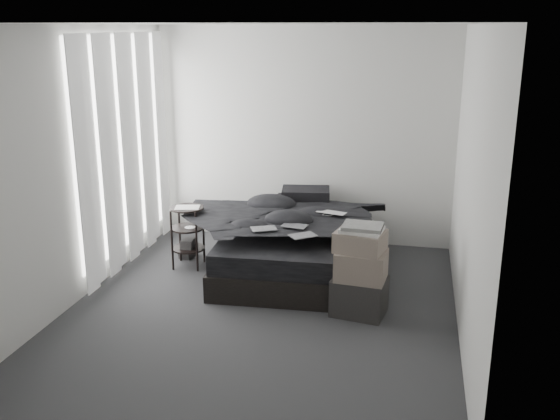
% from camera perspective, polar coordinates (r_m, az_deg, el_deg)
% --- Properties ---
extents(floor, '(3.60, 4.20, 0.01)m').
position_cam_1_polar(floor, '(6.00, -1.68, -9.03)').
color(floor, '#2D2E30').
rests_on(floor, ground).
extents(ceiling, '(3.60, 4.20, 0.01)m').
position_cam_1_polar(ceiling, '(5.41, -1.91, 16.66)').
color(ceiling, white).
rests_on(ceiling, ground).
extents(wall_back, '(3.60, 0.01, 2.60)m').
position_cam_1_polar(wall_back, '(7.57, 2.14, 6.73)').
color(wall_back, silver).
rests_on(wall_back, ground).
extents(wall_front, '(3.60, 0.01, 2.60)m').
position_cam_1_polar(wall_front, '(3.65, -9.93, -4.36)').
color(wall_front, silver).
rests_on(wall_front, ground).
extents(wall_left, '(0.01, 4.20, 2.60)m').
position_cam_1_polar(wall_left, '(6.25, -18.05, 3.82)').
color(wall_left, silver).
rests_on(wall_left, ground).
extents(wall_right, '(0.01, 4.20, 2.60)m').
position_cam_1_polar(wall_right, '(5.42, 17.01, 2.06)').
color(wall_right, silver).
rests_on(wall_right, ground).
extents(window_left, '(0.02, 2.00, 2.30)m').
position_cam_1_polar(window_left, '(7.00, -14.27, 5.84)').
color(window_left, white).
rests_on(window_left, wall_left).
extents(curtain_left, '(0.06, 2.12, 2.48)m').
position_cam_1_polar(curtain_left, '(6.99, -13.86, 5.27)').
color(curtain_left, white).
rests_on(curtain_left, wall_left).
extents(bed, '(1.60, 2.05, 0.27)m').
position_cam_1_polar(bed, '(6.84, 1.36, -4.50)').
color(bed, black).
rests_on(bed, floor).
extents(mattress, '(1.54, 1.99, 0.21)m').
position_cam_1_polar(mattress, '(6.75, 1.37, -2.60)').
color(mattress, black).
rests_on(mattress, bed).
extents(duvet, '(1.54, 1.76, 0.23)m').
position_cam_1_polar(duvet, '(6.64, 1.33, -0.93)').
color(duvet, black).
rests_on(duvet, mattress).
extents(pillow_lower, '(0.62, 0.43, 0.13)m').
position_cam_1_polar(pillow_lower, '(7.43, 1.86, 0.59)').
color(pillow_lower, black).
rests_on(pillow_lower, mattress).
extents(pillow_upper, '(0.61, 0.47, 0.12)m').
position_cam_1_polar(pillow_upper, '(7.37, 2.37, 1.50)').
color(pillow_upper, black).
rests_on(pillow_upper, pillow_lower).
extents(laptop, '(0.36, 0.28, 0.02)m').
position_cam_1_polar(laptop, '(6.65, 4.56, 0.21)').
color(laptop, silver).
rests_on(laptop, duvet).
extents(comic_a, '(0.30, 0.25, 0.01)m').
position_cam_1_polar(comic_a, '(6.19, -1.50, -1.09)').
color(comic_a, black).
rests_on(comic_a, duvet).
extents(comic_b, '(0.27, 0.20, 0.01)m').
position_cam_1_polar(comic_b, '(6.28, 1.33, -0.78)').
color(comic_b, black).
rests_on(comic_b, duvet).
extents(comic_c, '(0.30, 0.28, 0.01)m').
position_cam_1_polar(comic_c, '(5.99, 2.11, -1.59)').
color(comic_c, black).
rests_on(comic_c, duvet).
extents(side_stand, '(0.39, 0.39, 0.67)m').
position_cam_1_polar(side_stand, '(6.97, -8.41, -2.47)').
color(side_stand, black).
rests_on(side_stand, floor).
extents(papers, '(0.30, 0.25, 0.01)m').
position_cam_1_polar(papers, '(6.86, -8.48, 0.21)').
color(papers, white).
rests_on(papers, side_stand).
extents(floor_books, '(0.18, 0.23, 0.14)m').
position_cam_1_polar(floor_books, '(7.33, -8.45, -3.74)').
color(floor_books, black).
rests_on(floor_books, floor).
extents(box_lower, '(0.53, 0.45, 0.35)m').
position_cam_1_polar(box_lower, '(5.88, 7.25, -7.81)').
color(box_lower, black).
rests_on(box_lower, floor).
extents(box_mid, '(0.48, 0.39, 0.27)m').
position_cam_1_polar(box_mid, '(5.75, 7.44, -5.04)').
color(box_mid, '#6E6157').
rests_on(box_mid, box_lower).
extents(box_upper, '(0.49, 0.43, 0.19)m').
position_cam_1_polar(box_upper, '(5.68, 7.35, -2.84)').
color(box_upper, '#6E6157').
rests_on(box_upper, box_mid).
extents(art_book_white, '(0.41, 0.35, 0.04)m').
position_cam_1_polar(art_book_white, '(5.65, 7.49, -1.78)').
color(art_book_white, silver).
rests_on(art_book_white, box_upper).
extents(art_book_snake, '(0.37, 0.30, 0.03)m').
position_cam_1_polar(art_book_snake, '(5.62, 7.58, -1.49)').
color(art_book_snake, silver).
rests_on(art_book_snake, art_book_white).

